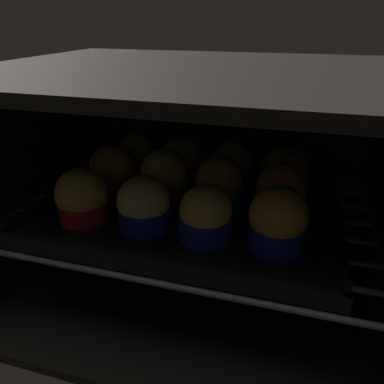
% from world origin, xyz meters
% --- Properties ---
extents(oven_cavity, '(0.59, 0.47, 0.37)m').
position_xyz_m(oven_cavity, '(0.00, 0.26, 0.17)').
color(oven_cavity, black).
rests_on(oven_cavity, ground).
extents(oven_rack, '(0.55, 0.42, 0.01)m').
position_xyz_m(oven_rack, '(0.00, 0.22, 0.14)').
color(oven_rack, '#4C494C').
rests_on(oven_rack, oven_cavity).
extents(baking_tray, '(0.44, 0.35, 0.02)m').
position_xyz_m(baking_tray, '(0.00, 0.21, 0.15)').
color(baking_tray, black).
rests_on(baking_tray, oven_rack).
extents(muffin_row0_col0, '(0.07, 0.07, 0.08)m').
position_xyz_m(muffin_row0_col0, '(-0.13, 0.12, 0.19)').
color(muffin_row0_col0, red).
rests_on(muffin_row0_col0, baking_tray).
extents(muffin_row0_col1, '(0.07, 0.07, 0.07)m').
position_xyz_m(muffin_row0_col1, '(-0.04, 0.12, 0.18)').
color(muffin_row0_col1, '#1928B7').
rests_on(muffin_row0_col1, baking_tray).
extents(muffin_row0_col2, '(0.07, 0.07, 0.07)m').
position_xyz_m(muffin_row0_col2, '(0.05, 0.12, 0.18)').
color(muffin_row0_col2, '#1928B7').
rests_on(muffin_row0_col2, baking_tray).
extents(muffin_row0_col3, '(0.07, 0.07, 0.08)m').
position_xyz_m(muffin_row0_col3, '(0.14, 0.12, 0.19)').
color(muffin_row0_col3, '#1928B7').
rests_on(muffin_row0_col3, baking_tray).
extents(muffin_row1_col0, '(0.07, 0.07, 0.08)m').
position_xyz_m(muffin_row1_col0, '(-0.14, 0.21, 0.19)').
color(muffin_row1_col0, red).
rests_on(muffin_row1_col0, baking_tray).
extents(muffin_row1_col1, '(0.07, 0.07, 0.08)m').
position_xyz_m(muffin_row1_col1, '(-0.05, 0.21, 0.19)').
color(muffin_row1_col1, red).
rests_on(muffin_row1_col1, baking_tray).
extents(muffin_row1_col2, '(0.07, 0.07, 0.08)m').
position_xyz_m(muffin_row1_col2, '(0.04, 0.21, 0.19)').
color(muffin_row1_col2, '#0C8C84').
rests_on(muffin_row1_col2, baking_tray).
extents(muffin_row1_col3, '(0.07, 0.07, 0.08)m').
position_xyz_m(muffin_row1_col3, '(0.13, 0.21, 0.19)').
color(muffin_row1_col3, '#1928B7').
rests_on(muffin_row1_col3, baking_tray).
extents(muffin_row2_col0, '(0.07, 0.07, 0.08)m').
position_xyz_m(muffin_row2_col0, '(-0.13, 0.30, 0.19)').
color(muffin_row2_col0, silver).
rests_on(muffin_row2_col0, baking_tray).
extents(muffin_row2_col1, '(0.08, 0.08, 0.08)m').
position_xyz_m(muffin_row2_col1, '(-0.05, 0.30, 0.18)').
color(muffin_row2_col1, '#7A238C').
rests_on(muffin_row2_col1, baking_tray).
extents(muffin_row2_col2, '(0.07, 0.07, 0.08)m').
position_xyz_m(muffin_row2_col2, '(0.04, 0.29, 0.19)').
color(muffin_row2_col2, '#1928B7').
rests_on(muffin_row2_col2, baking_tray).
extents(muffin_row2_col3, '(0.08, 0.08, 0.08)m').
position_xyz_m(muffin_row2_col3, '(0.13, 0.30, 0.19)').
color(muffin_row2_col3, '#0C8C84').
rests_on(muffin_row2_col3, baking_tray).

